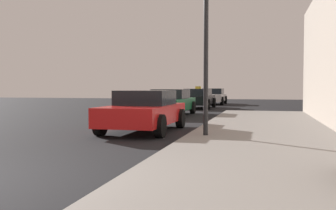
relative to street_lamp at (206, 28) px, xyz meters
name	(u,v)px	position (x,y,z in m)	size (l,w,h in m)	color
sidewalk	(269,202)	(1.50, -5.26, -2.79)	(4.00, 32.00, 0.15)	gray
street_lamp	(206,28)	(0.00, 0.00, 0.00)	(0.36, 0.36, 3.91)	black
car_red	(144,111)	(-2.16, 1.65, -2.22)	(1.97, 4.09, 1.27)	red
car_green	(170,102)	(-2.99, 8.40, -2.22)	(1.94, 4.50, 1.27)	#196638
car_black	(198,98)	(-2.77, 15.09, -2.22)	(1.98, 4.31, 1.43)	black
car_white	(213,96)	(-2.58, 21.26, -2.22)	(1.99, 4.42, 1.27)	white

